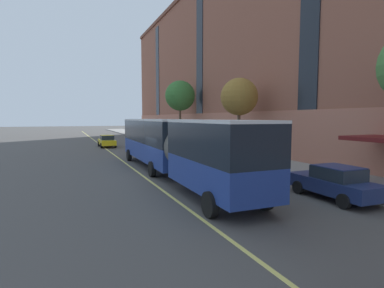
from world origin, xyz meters
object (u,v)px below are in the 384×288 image
at_px(parked_car_navy_4, 335,182).
at_px(street_tree_far_uptown, 180,96).
at_px(parked_car_red_0, 157,141).
at_px(parked_car_silver_1, 237,160).
at_px(street_tree_mid_block, 239,97).
at_px(city_bus, 171,143).
at_px(parked_car_white_2, 183,147).
at_px(taxi_cab, 107,141).
at_px(parked_car_red_3, 144,137).
at_px(fire_hydrant, 340,181).

bearing_deg(parked_car_navy_4, street_tree_far_uptown, 82.81).
bearing_deg(parked_car_red_0, parked_car_navy_4, -89.50).
xyz_separation_m(parked_car_silver_1, street_tree_mid_block, (3.99, 6.26, 4.93)).
relative_size(city_bus, parked_car_white_2, 4.57).
xyz_separation_m(city_bus, taxi_cab, (-1.27, 21.62, -1.34)).
xyz_separation_m(parked_car_white_2, taxi_cab, (-6.24, 11.21, 0.00)).
relative_size(city_bus, street_tree_far_uptown, 2.22).
relative_size(parked_car_silver_1, parked_car_navy_4, 0.97).
bearing_deg(parked_car_white_2, parked_car_silver_1, -90.43).
bearing_deg(parked_car_white_2, city_bus, -115.52).
xyz_separation_m(city_bus, street_tree_far_uptown, (8.88, 21.60, 4.74)).
relative_size(parked_car_red_3, parked_car_navy_4, 1.00).
bearing_deg(street_tree_mid_block, parked_car_red_0, 106.48).
xyz_separation_m(parked_car_red_3, parked_car_navy_4, (-0.01, -36.02, -0.00)).
xyz_separation_m(city_bus, street_tree_mid_block, (8.88, 6.06, 3.59)).
height_order(city_bus, parked_car_red_0, city_bus).
relative_size(parked_car_silver_1, parked_car_white_2, 0.99).
bearing_deg(parked_car_red_0, city_bus, -103.93).
bearing_deg(parked_car_red_3, parked_car_white_2, -90.48).
height_order(parked_car_white_2, street_tree_far_uptown, street_tree_far_uptown).
xyz_separation_m(city_bus, parked_car_white_2, (4.97, 10.41, -1.34)).
distance_m(parked_car_navy_4, street_tree_mid_block, 15.63).
height_order(parked_car_red_0, street_tree_mid_block, street_tree_mid_block).
xyz_separation_m(city_bus, parked_car_navy_4, (5.11, -8.28, -1.34)).
bearing_deg(city_bus, parked_car_red_0, 76.07).
relative_size(parked_car_red_0, parked_car_navy_4, 0.98).
distance_m(parked_car_red_3, taxi_cab, 8.84).
relative_size(parked_car_white_2, parked_car_navy_4, 0.98).
bearing_deg(street_tree_far_uptown, fire_hydrant, -94.35).
relative_size(parked_car_navy_4, taxi_cab, 0.99).
height_order(city_bus, parked_car_navy_4, city_bus).
height_order(parked_car_navy_4, fire_hydrant, parked_car_navy_4).
xyz_separation_m(parked_car_red_0, fire_hydrant, (1.82, -26.84, -0.29)).
distance_m(parked_car_silver_1, street_tree_mid_block, 8.91).
xyz_separation_m(parked_car_silver_1, parked_car_navy_4, (0.22, -8.08, 0.00)).
xyz_separation_m(parked_car_red_0, parked_car_white_2, (0.10, -9.21, -0.00)).
bearing_deg(parked_car_red_0, parked_car_silver_1, -89.93).
bearing_deg(street_tree_far_uptown, taxi_cab, 179.88).
bearing_deg(city_bus, fire_hydrant, -47.22).
bearing_deg(parked_car_red_3, city_bus, -100.45).
bearing_deg(parked_car_red_0, parked_car_red_3, 88.25).
distance_m(parked_car_red_3, street_tree_far_uptown, 9.42).
bearing_deg(city_bus, parked_car_white_2, 64.48).
distance_m(city_bus, parked_car_red_3, 28.24).
bearing_deg(parked_car_white_2, parked_car_navy_4, -89.58).
bearing_deg(parked_car_red_0, taxi_cab, 161.88).
relative_size(parked_car_white_2, parked_car_red_3, 0.97).
height_order(parked_car_navy_4, street_tree_far_uptown, street_tree_far_uptown).
bearing_deg(street_tree_mid_block, fire_hydrant, -99.37).
relative_size(parked_car_red_3, street_tree_mid_block, 0.60).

